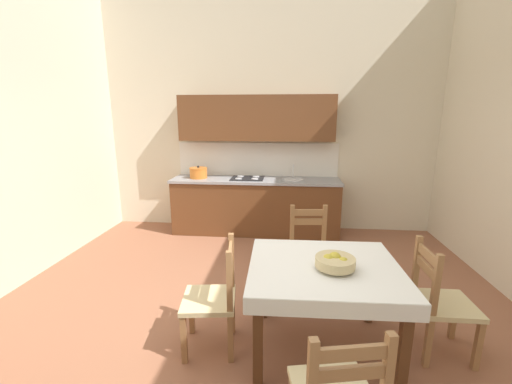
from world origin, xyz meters
name	(u,v)px	position (x,y,z in m)	size (l,w,h in m)	color
ground_plane	(249,330)	(0.00, 0.00, -0.05)	(5.96, 6.16, 0.10)	#935B42
wall_back	(269,110)	(0.00, 2.84, 1.98)	(5.96, 0.12, 3.96)	beige
kitchen_cabinetry	(256,181)	(-0.19, 2.51, 0.86)	(2.69, 0.63, 2.20)	brown
dining_table	(324,281)	(0.62, -0.25, 0.62)	(1.19, 1.05, 0.75)	#56331C
dining_chair_window_side	(440,303)	(1.55, -0.18, 0.44)	(0.42, 0.42, 0.93)	#D1BC89
dining_chair_tv_side	(214,298)	(-0.25, -0.30, 0.44)	(0.47, 0.47, 0.93)	#D1BC89
dining_chair_kitchen_side	(309,251)	(0.58, 0.72, 0.44)	(0.46, 0.46, 0.93)	#D1BC89
fruit_bowl	(335,262)	(0.69, -0.31, 0.81)	(0.30, 0.30, 0.12)	tan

